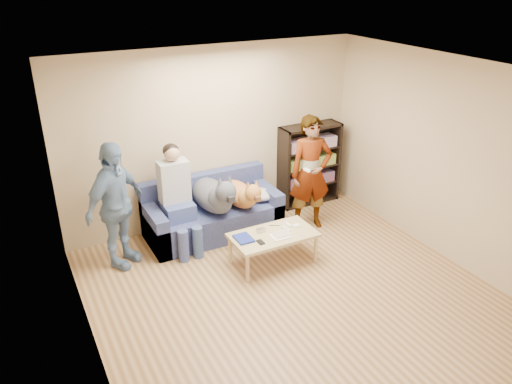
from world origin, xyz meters
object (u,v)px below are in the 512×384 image
sofa (212,215)px  dog_tan (241,194)px  person_standing_right (311,173)px  person_standing_left (115,206)px  bookshelf (309,163)px  dog_gray (214,195)px  notebook_blue (244,238)px  person_seated (177,194)px  coffee_table (273,237)px  camera_silver (261,230)px

sofa → dog_tan: 0.55m
person_standing_right → person_standing_left: (-2.73, 0.26, -0.01)m
sofa → bookshelf: (1.80, 0.23, 0.40)m
sofa → dog_gray: size_ratio=1.49×
notebook_blue → person_seated: (-0.52, 0.94, 0.34)m
sofa → coffee_table: (0.38, -1.12, 0.09)m
person_seated → dog_gray: person_seated is taller
dog_tan → coffee_table: (0.01, -0.90, -0.24)m
camera_silver → sofa: (-0.26, 1.00, -0.16)m
notebook_blue → dog_tan: bearing=65.5°
person_standing_right → coffee_table: bearing=-133.6°
dog_tan → bookshelf: bookshelf is taller
person_standing_left → notebook_blue: 1.65m
notebook_blue → camera_silver: 0.29m
camera_silver → dog_gray: (-0.28, 0.83, 0.22)m
person_standing_right → person_seated: bearing=-177.5°
person_seated → bookshelf: person_seated is taller
notebook_blue → person_seated: person_seated is taller
person_standing_left → coffee_table: (1.76, -0.89, -0.46)m
notebook_blue → sofa: 1.08m
person_standing_right → dog_tan: (-0.98, 0.27, -0.23)m
sofa → person_seated: person_seated is taller
person_standing_left → dog_gray: 1.37m
camera_silver → dog_gray: size_ratio=0.09×
dog_gray → dog_tan: size_ratio=1.11×
camera_silver → person_seated: bearing=132.7°
camera_silver → bookshelf: size_ratio=0.08×
dog_tan → coffee_table: 0.93m
person_standing_left → person_seated: person_standing_left is taller
dog_tan → person_seated: bearing=174.4°
dog_gray → person_standing_right: bearing=-13.1°
notebook_blue → coffee_table: size_ratio=0.24×
notebook_blue → person_seated: size_ratio=0.18×
dog_tan → notebook_blue: bearing=-114.5°
dog_tan → bookshelf: size_ratio=0.88×
sofa → dog_tan: bearing=-30.1°
sofa → dog_tan: (0.37, -0.22, 0.33)m
dog_tan → bookshelf: 1.50m
notebook_blue → bookshelf: (1.82, 1.30, 0.25)m
person_standing_right → notebook_blue: (-1.37, -0.58, -0.41)m
person_standing_right → person_seated: (-1.89, 0.36, -0.07)m
coffee_table → person_standing_right: bearing=33.1°
person_seated → camera_silver: bearing=-47.3°
person_standing_left → sofa: bearing=-27.0°
coffee_table → sofa: bearing=109.0°
dog_tan → person_standing_right: bearing=-15.4°
sofa → bookshelf: 1.86m
person_standing_left → coffee_table: 2.02m
person_standing_left → coffee_table: bearing=-63.2°
person_standing_right → notebook_blue: person_standing_right is taller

